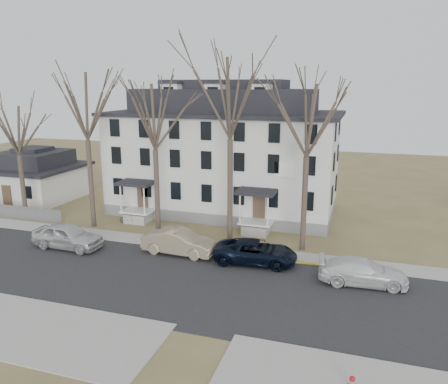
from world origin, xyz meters
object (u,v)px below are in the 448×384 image
(boarding_house, at_px, (225,154))
(car_tan, at_px, (179,242))
(tree_mid_left, at_px, (154,112))
(tree_center, at_px, (230,93))
(car_navy, at_px, (256,252))
(car_silver, at_px, (68,236))
(car_white, at_px, (363,272))
(tree_bungalow, at_px, (16,127))
(bicycle_left, at_px, (128,219))
(tree_mid_right, at_px, (308,115))
(tree_far_left, at_px, (85,101))
(small_house, at_px, (36,177))

(boarding_house, height_order, car_tan, boarding_house)
(boarding_house, relative_size, tree_mid_left, 1.63)
(tree_center, xyz_separation_m, car_navy, (2.86, -3.52, -10.32))
(car_silver, xyz_separation_m, car_white, (20.54, 0.32, -0.15))
(tree_mid_left, bearing_deg, car_tan, -46.69)
(tree_bungalow, height_order, bicycle_left, tree_bungalow)
(tree_mid_left, height_order, car_tan, tree_mid_left)
(car_silver, bearing_deg, car_white, -87.47)
(tree_center, relative_size, tree_mid_right, 1.15)
(car_tan, bearing_deg, bicycle_left, 56.55)
(boarding_house, relative_size, car_silver, 3.94)
(tree_far_left, xyz_separation_m, tree_center, (12.00, 0.00, 0.74))
(tree_far_left, xyz_separation_m, tree_mid_right, (17.50, 0.00, -0.74))
(car_white, bearing_deg, small_house, 66.85)
(tree_center, height_order, tree_bungalow, tree_center)
(car_navy, bearing_deg, tree_mid_right, -41.10)
(small_house, height_order, tree_mid_left, tree_mid_left)
(car_navy, relative_size, bicycle_left, 3.62)
(boarding_house, relative_size, car_white, 4.00)
(small_house, xyz_separation_m, bicycle_left, (13.44, -4.80, -1.85))
(tree_center, xyz_separation_m, tree_mid_right, (5.50, 0.00, -1.48))
(car_navy, bearing_deg, car_silver, 91.71)
(tree_far_left, xyz_separation_m, tree_mid_left, (6.00, 0.00, -0.74))
(tree_mid_right, bearing_deg, car_white, -47.85)
(boarding_house, height_order, car_silver, boarding_house)
(bicycle_left, bearing_deg, tree_far_left, 120.12)
(boarding_house, relative_size, tree_mid_right, 1.63)
(car_tan, xyz_separation_m, bicycle_left, (-6.93, 4.96, -0.46))
(tree_mid_right, relative_size, tree_bungalow, 1.18)
(car_navy, bearing_deg, car_white, -103.61)
(boarding_house, bearing_deg, tree_mid_right, -43.81)
(tree_far_left, relative_size, car_tan, 2.62)
(car_silver, height_order, car_white, car_silver)
(car_silver, relative_size, car_tan, 1.01)
(bicycle_left, bearing_deg, car_navy, -111.26)
(tree_mid_left, height_order, car_white, tree_mid_left)
(tree_center, height_order, car_tan, tree_center)
(boarding_house, distance_m, car_navy, 13.86)
(tree_far_left, distance_m, tree_mid_right, 17.52)
(car_tan, bearing_deg, tree_center, -34.31)
(tree_center, relative_size, bicycle_left, 9.66)
(tree_far_left, xyz_separation_m, car_navy, (14.86, -3.52, -9.58))
(boarding_house, height_order, tree_mid_right, tree_mid_right)
(small_house, distance_m, tree_bungalow, 9.43)
(boarding_house, relative_size, tree_center, 1.41)
(car_silver, distance_m, car_navy, 13.77)
(tree_center, distance_m, car_tan, 11.14)
(car_silver, distance_m, car_white, 20.54)
(car_silver, height_order, bicycle_left, car_silver)
(small_house, relative_size, tree_mid_right, 0.68)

